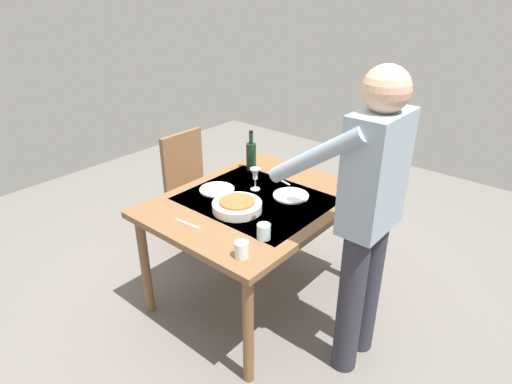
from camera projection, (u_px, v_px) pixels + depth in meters
ground_plane at (256, 294)px, 3.09m from camera, size 6.00×6.00×0.00m
dining_table at (256, 210)px, 2.79m from camera, size 1.30×1.02×0.76m
chair_near at (192, 181)px, 3.54m from camera, size 0.40×0.40×0.91m
person_server at (367, 211)px, 2.18m from camera, size 0.42×0.61×1.69m
wine_bottle at (251, 155)px, 3.13m from camera, size 0.07×0.07×0.30m
wine_glass_left at (255, 175)px, 2.84m from camera, size 0.07×0.07×0.15m
water_cup_near_left at (264, 231)px, 2.32m from camera, size 0.08×0.08×0.09m
water_cup_near_right at (347, 181)px, 2.89m from camera, size 0.06×0.06×0.10m
water_cup_far_left at (242, 250)px, 2.16m from camera, size 0.07×0.07×0.09m
serving_bowl_pasta at (237, 206)px, 2.60m from camera, size 0.30×0.30×0.07m
dinner_plate_near at (291, 196)px, 2.79m from camera, size 0.23×0.23×0.01m
dinner_plate_far at (217, 189)px, 2.87m from camera, size 0.23×0.23×0.01m
table_knife at (280, 180)px, 3.01m from camera, size 0.06×0.20×0.00m
table_fork at (187, 224)px, 2.47m from camera, size 0.03×0.18×0.00m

